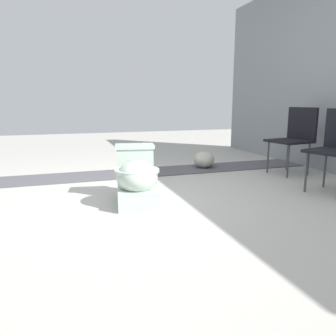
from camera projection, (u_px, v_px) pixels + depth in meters
The scene contains 5 objects.
ground_plane at pixel (154, 200), 3.07m from camera, with size 14.00×14.00×0.00m, color #A8A59E.
gravel_strip at pixel (166, 171), 4.32m from camera, with size 0.56×8.00×0.01m, color #4C4C51.
toilet at pixel (136, 179), 2.94m from camera, with size 0.68×0.47×0.52m.
folding_chair_left at pixel (295, 133), 4.10m from camera, with size 0.49×0.49×0.83m.
boulder_near at pixel (204, 160), 4.54m from camera, with size 0.37×0.28×0.23m, color #ADA899.
Camera 1 is at (2.84, -0.81, 0.90)m, focal length 35.00 mm.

